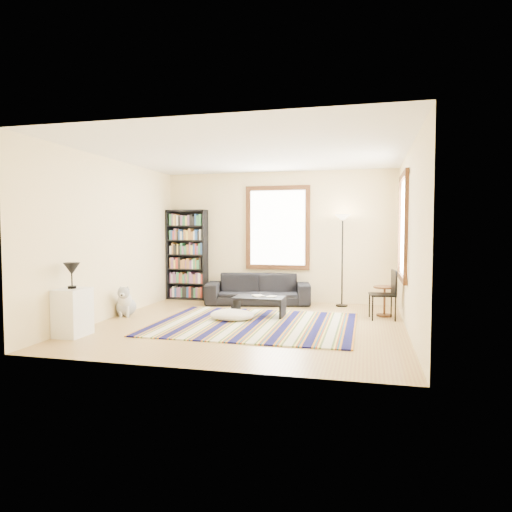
% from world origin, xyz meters
% --- Properties ---
extents(floor, '(5.00, 5.00, 0.10)m').
position_xyz_m(floor, '(0.00, 0.00, -0.05)').
color(floor, tan).
rests_on(floor, ground).
extents(ceiling, '(5.00, 5.00, 0.10)m').
position_xyz_m(ceiling, '(0.00, 0.00, 2.85)').
color(ceiling, white).
rests_on(ceiling, floor).
extents(wall_back, '(5.00, 0.10, 2.80)m').
position_xyz_m(wall_back, '(0.00, 2.55, 1.40)').
color(wall_back, beige).
rests_on(wall_back, floor).
extents(wall_front, '(5.00, 0.10, 2.80)m').
position_xyz_m(wall_front, '(0.00, -2.55, 1.40)').
color(wall_front, beige).
rests_on(wall_front, floor).
extents(wall_left, '(0.10, 5.00, 2.80)m').
position_xyz_m(wall_left, '(-2.55, 0.00, 1.40)').
color(wall_left, beige).
rests_on(wall_left, floor).
extents(wall_right, '(0.10, 5.00, 2.80)m').
position_xyz_m(wall_right, '(2.55, 0.00, 1.40)').
color(wall_right, beige).
rests_on(wall_right, floor).
extents(window_back, '(1.20, 0.06, 1.60)m').
position_xyz_m(window_back, '(0.00, 2.47, 1.60)').
color(window_back, white).
rests_on(window_back, wall_back).
extents(window_right, '(0.06, 1.20, 1.60)m').
position_xyz_m(window_right, '(2.47, 0.80, 1.60)').
color(window_right, white).
rests_on(window_right, wall_right).
extents(rug, '(3.26, 2.61, 0.02)m').
position_xyz_m(rug, '(0.10, -0.01, 0.01)').
color(rug, '#0C0C3C').
rests_on(rug, floor).
extents(sofa, '(1.25, 2.28, 0.63)m').
position_xyz_m(sofa, '(-0.33, 2.05, 0.31)').
color(sofa, black).
rests_on(sofa, floor).
extents(bookshelf, '(0.90, 0.30, 2.00)m').
position_xyz_m(bookshelf, '(-2.03, 2.32, 1.00)').
color(bookshelf, black).
rests_on(bookshelf, floor).
extents(coffee_table, '(0.98, 0.66, 0.36)m').
position_xyz_m(coffee_table, '(0.02, 0.66, 0.18)').
color(coffee_table, black).
rests_on(coffee_table, floor).
extents(book_a, '(0.29, 0.28, 0.02)m').
position_xyz_m(book_a, '(-0.08, 0.66, 0.37)').
color(book_a, beige).
rests_on(book_a, coffee_table).
extents(book_b, '(0.17, 0.21, 0.01)m').
position_xyz_m(book_b, '(0.17, 0.71, 0.37)').
color(book_b, beige).
rests_on(book_b, coffee_table).
extents(floor_cushion, '(0.80, 0.62, 0.19)m').
position_xyz_m(floor_cushion, '(-0.36, 0.22, 0.10)').
color(floor_cushion, beige).
rests_on(floor_cushion, floor).
extents(floor_lamp, '(0.37, 0.37, 1.86)m').
position_xyz_m(floor_lamp, '(1.40, 2.15, 0.93)').
color(floor_lamp, black).
rests_on(floor_lamp, floor).
extents(side_table, '(0.45, 0.45, 0.54)m').
position_xyz_m(side_table, '(2.20, 1.27, 0.27)').
color(side_table, '#492A12').
rests_on(side_table, floor).
extents(folding_chair, '(0.47, 0.46, 0.86)m').
position_xyz_m(folding_chair, '(2.15, 0.96, 0.43)').
color(folding_chair, black).
rests_on(folding_chair, floor).
extents(white_cabinet, '(0.38, 0.50, 0.70)m').
position_xyz_m(white_cabinet, '(-2.30, -1.42, 0.35)').
color(white_cabinet, white).
rests_on(white_cabinet, floor).
extents(table_lamp, '(0.29, 0.29, 0.38)m').
position_xyz_m(table_lamp, '(-2.30, -1.42, 0.89)').
color(table_lamp, black).
rests_on(table_lamp, white_cabinet).
extents(dog, '(0.52, 0.63, 0.54)m').
position_xyz_m(dog, '(-2.35, 0.19, 0.27)').
color(dog, '#B8B8B8').
rests_on(dog, floor).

